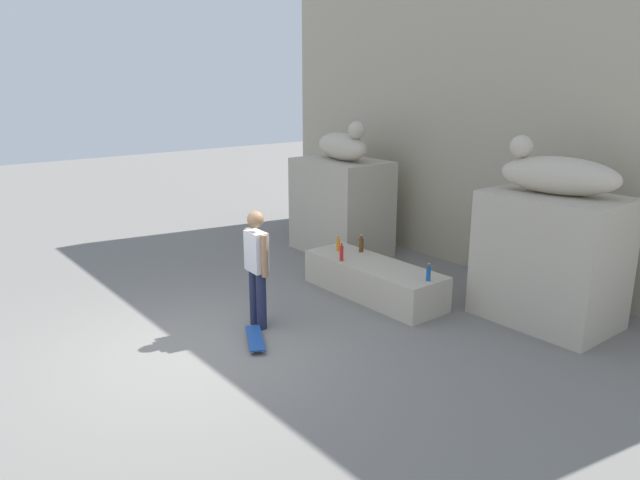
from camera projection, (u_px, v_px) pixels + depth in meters
ground_plane at (191, 351)px, 7.56m from camera, size 40.00×40.00×0.00m
facade_wall at (489, 104)px, 10.35m from camera, size 10.15×0.60×5.91m
pedestal_left at (341, 206)px, 11.72m from camera, size 1.82×1.27×1.85m
pedestal_right at (550, 259)px, 8.30m from camera, size 1.82×1.27×1.85m
statue_reclining_left at (343, 145)px, 11.36m from camera, size 1.68×0.86×0.78m
statue_reclining_right at (556, 174)px, 8.00m from camera, size 1.68×0.89×0.78m
ledge_block at (373, 279)px, 9.42m from camera, size 2.50×0.84×0.55m
skater at (257, 264)px, 8.09m from camera, size 0.54×0.23×1.67m
skateboard at (255, 338)px, 7.79m from camera, size 0.80×0.55×0.08m
bottle_brown at (361, 245)px, 9.92m from camera, size 0.08×0.08×0.30m
bottle_red at (342, 253)px, 9.44m from camera, size 0.06×0.06×0.31m
bottle_blue at (428, 274)px, 8.50m from camera, size 0.07×0.07×0.27m
bottle_orange at (338, 245)px, 9.98m from camera, size 0.06×0.06×0.28m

